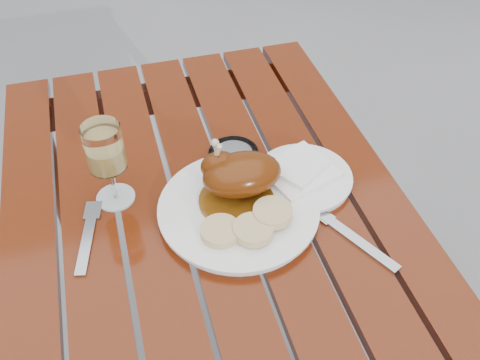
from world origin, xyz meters
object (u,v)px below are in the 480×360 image
(dinner_plate, at_px, (239,210))
(table, at_px, (217,322))
(side_plate, at_px, (304,178))
(wine_glass, at_px, (108,165))
(ashtray, at_px, (234,156))

(dinner_plate, bearing_deg, table, -173.35)
(table, relative_size, dinner_plate, 3.77)
(table, height_order, dinner_plate, dinner_plate)
(table, height_order, side_plate, side_plate)
(wine_glass, xyz_separation_m, ashtray, (0.26, 0.04, -0.08))
(dinner_plate, height_order, wine_glass, wine_glass)
(table, distance_m, dinner_plate, 0.39)
(dinner_plate, height_order, side_plate, dinner_plate)
(side_plate, bearing_deg, wine_glass, 171.47)
(wine_glass, height_order, side_plate, wine_glass)
(table, bearing_deg, side_plate, 14.98)
(wine_glass, xyz_separation_m, side_plate, (0.39, -0.06, -0.08))
(side_plate, bearing_deg, dinner_plate, -162.13)
(wine_glass, relative_size, ashtray, 1.70)
(dinner_plate, xyz_separation_m, ashtray, (0.03, 0.15, 0.00))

